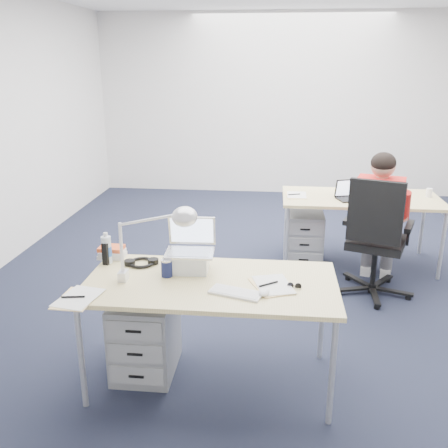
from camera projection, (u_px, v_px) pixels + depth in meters
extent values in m
plane|color=black|center=(289.00, 279.00, 4.95)|extent=(7.00, 7.00, 0.00)
cube|color=silver|center=(289.00, 106.00, 7.83)|extent=(6.00, 0.02, 2.80)
cube|color=silver|center=(340.00, 346.00, 1.21)|extent=(6.00, 0.02, 2.80)
cube|color=#CDB976|center=(211.00, 283.00, 3.17)|extent=(1.60, 0.80, 0.03)
cylinder|color=#B7BABC|center=(81.00, 357.00, 3.02)|extent=(0.04, 0.04, 0.70)
cylinder|color=#B7BABC|center=(332.00, 372.00, 2.87)|extent=(0.04, 0.04, 0.70)
cylinder|color=#B7BABC|center=(117.00, 304.00, 3.69)|extent=(0.04, 0.04, 0.70)
cylinder|color=#B7BABC|center=(322.00, 314.00, 3.54)|extent=(0.04, 0.04, 0.70)
cube|color=#CDB976|center=(361.00, 198.00, 5.14)|extent=(1.60, 0.80, 0.03)
cylinder|color=#B7BABC|center=(287.00, 241.00, 5.00)|extent=(0.04, 0.04, 0.70)
cylinder|color=#B7BABC|center=(442.00, 246.00, 4.85)|extent=(0.04, 0.04, 0.70)
cylinder|color=#B7BABC|center=(286.00, 220.00, 5.66)|extent=(0.04, 0.04, 0.70)
cylinder|color=#B7BABC|center=(423.00, 224.00, 5.51)|extent=(0.04, 0.04, 0.70)
cylinder|color=black|center=(374.00, 265.00, 4.58)|extent=(0.05, 0.05, 0.44)
cube|color=black|center=(376.00, 242.00, 4.51)|extent=(0.61, 0.61, 0.08)
cube|color=black|center=(375.00, 212.00, 4.20)|extent=(0.45, 0.21, 0.54)
cube|color=red|center=(379.00, 208.00, 4.42)|extent=(0.44, 0.31, 0.55)
sphere|color=tan|center=(383.00, 166.00, 4.31)|extent=(0.21, 0.21, 0.21)
cube|color=gray|center=(145.00, 334.00, 3.42)|extent=(0.40, 0.50, 0.55)
cube|color=gray|center=(303.00, 237.00, 5.32)|extent=(0.40, 0.50, 0.55)
cube|color=white|center=(236.00, 293.00, 2.99)|extent=(0.34, 0.22, 0.02)
ellipsoid|color=white|center=(264.00, 292.00, 2.97)|extent=(0.08, 0.11, 0.04)
cylinder|color=#161D47|center=(167.00, 268.00, 3.22)|extent=(0.08, 0.08, 0.12)
cylinder|color=silver|center=(106.00, 248.00, 3.42)|extent=(0.09, 0.09, 0.22)
cube|color=silver|center=(112.00, 252.00, 3.54)|extent=(0.18, 0.14, 0.08)
cube|color=black|center=(105.00, 254.00, 3.40)|extent=(0.05, 0.03, 0.15)
cube|color=#FFD993|center=(76.00, 299.00, 2.92)|extent=(0.24, 0.32, 0.01)
cube|color=#FFD993|center=(272.00, 286.00, 3.09)|extent=(0.29, 0.35, 0.01)
cylinder|color=white|center=(429.00, 193.00, 5.13)|extent=(0.06, 0.06, 0.09)
cube|color=white|center=(296.00, 195.00, 5.18)|extent=(0.20, 0.29, 0.01)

